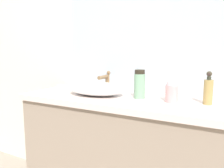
{
  "coord_description": "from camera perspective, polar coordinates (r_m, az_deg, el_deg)",
  "views": [
    {
      "loc": [
        0.5,
        -0.83,
        1.15
      ],
      "look_at": [
        -0.16,
        0.41,
        0.95
      ],
      "focal_mm": 35.16,
      "sensor_mm": 36.0,
      "label": 1
    }
  ],
  "objects": [
    {
      "name": "bathroom_wall_rear",
      "position": [
        1.65,
        10.71,
        13.14
      ],
      "size": [
        6.0,
        0.06,
        2.6
      ],
      "primitive_type": "cube",
      "color": "silver",
      "rests_on": "ground"
    },
    {
      "name": "vanity_counter",
      "position": [
        1.55,
        4.46,
        -19.39
      ],
      "size": [
        1.44,
        0.53,
        0.87
      ],
      "color": "gray",
      "rests_on": "ground"
    },
    {
      "name": "wall_mirror_panel",
      "position": [
        1.63,
        8.72,
        15.9
      ],
      "size": [
        1.3,
        0.01,
        1.01
      ],
      "primitive_type": "cube",
      "color": "#B2BCC6",
      "rests_on": "vanity_counter"
    },
    {
      "name": "sink_basin",
      "position": [
        1.47,
        -4.27,
        -1.14
      ],
      "size": [
        0.4,
        0.26,
        0.09
      ],
      "primitive_type": "ellipsoid",
      "color": "white",
      "rests_on": "vanity_counter"
    },
    {
      "name": "faucet",
      "position": [
        1.59,
        -1.56,
        1.11
      ],
      "size": [
        0.03,
        0.15,
        0.15
      ],
      "color": "brown",
      "rests_on": "vanity_counter"
    },
    {
      "name": "soap_dispenser",
      "position": [
        1.3,
        23.74,
        -1.54
      ],
      "size": [
        0.05,
        0.05,
        0.18
      ],
      "color": "#A58A4F",
      "rests_on": "vanity_counter"
    },
    {
      "name": "perfume_bottle",
      "position": [
        1.36,
        7.18,
        -0.11
      ],
      "size": [
        0.07,
        0.07,
        0.18
      ],
      "color": "#79A684",
      "rests_on": "vanity_counter"
    },
    {
      "name": "spray_can",
      "position": [
        1.3,
        15.28,
        -2.07
      ],
      "size": [
        0.07,
        0.07,
        0.12
      ],
      "color": "#D39C9F",
      "rests_on": "vanity_counter"
    },
    {
      "name": "candle_jar",
      "position": [
        1.7,
        -13.24,
        -0.91
      ],
      "size": [
        0.05,
        0.05,
        0.04
      ],
      "primitive_type": "cylinder",
      "color": "silver",
      "rests_on": "vanity_counter"
    }
  ]
}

